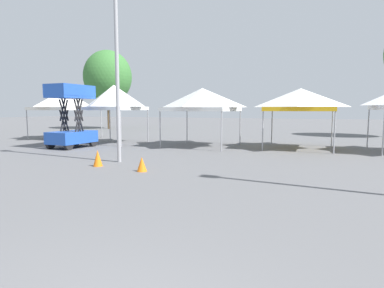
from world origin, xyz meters
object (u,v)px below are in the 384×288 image
scissor_lift (72,128)px  traffic_cone_near_barrier (142,164)px  canopy_tent_far_right (202,100)px  light_pole_near_lift (116,38)px  tree_behind_tents_center (108,77)px  canopy_tent_right_of_center (300,100)px  traffic_cone_lot_center (98,158)px  canopy_tent_center (114,98)px  canopy_tent_behind_right (65,100)px

scissor_lift → traffic_cone_near_barrier: size_ratio=6.89×
canopy_tent_far_right → traffic_cone_near_barrier: canopy_tent_far_right is taller
light_pole_near_lift → traffic_cone_near_barrier: bearing=-36.9°
canopy_tent_far_right → tree_behind_tents_center: (-13.98, 11.00, 2.70)m
scissor_lift → light_pole_near_lift: light_pole_near_lift is taller
canopy_tent_right_of_center → scissor_lift: bearing=-160.0°
canopy_tent_far_right → traffic_cone_lot_center: canopy_tent_far_right is taller
canopy_tent_right_of_center → tree_behind_tents_center: bearing=151.6°
canopy_tent_center → canopy_tent_far_right: bearing=5.1°
canopy_tent_center → light_pole_near_lift: (4.13, -5.61, 1.86)m
canopy_tent_center → traffic_cone_near_barrier: bearing=-49.7°
canopy_tent_behind_right → traffic_cone_lot_center: size_ratio=6.57×
traffic_cone_lot_center → canopy_tent_right_of_center: bearing=52.4°
light_pole_near_lift → tree_behind_tents_center: (-12.90, 17.08, 0.68)m
canopy_tent_far_right → canopy_tent_right_of_center: 4.94m
tree_behind_tents_center → traffic_cone_near_barrier: size_ratio=16.88×
canopy_tent_center → tree_behind_tents_center: bearing=127.4°
canopy_tent_far_right → traffic_cone_lot_center: (-1.23, -7.13, -2.18)m
tree_behind_tents_center → traffic_cone_lot_center: 22.69m
scissor_lift → canopy_tent_behind_right: bearing=136.1°
canopy_tent_far_right → canopy_tent_center: bearing=-174.9°
light_pole_near_lift → traffic_cone_lot_center: 4.34m
canopy_tent_behind_right → canopy_tent_center: size_ratio=1.11×
canopy_tent_center → canopy_tent_right_of_center: 10.16m
scissor_lift → tree_behind_tents_center: tree_behind_tents_center is taller
canopy_tent_behind_right → scissor_lift: size_ratio=1.17×
canopy_tent_behind_right → scissor_lift: canopy_tent_behind_right is taller
canopy_tent_behind_right → light_pole_near_lift: bearing=-37.6°
canopy_tent_center → canopy_tent_far_right: canopy_tent_center is taller
canopy_tent_right_of_center → light_pole_near_lift: 9.33m
light_pole_near_lift → canopy_tent_far_right: bearing=79.9°
canopy_tent_center → traffic_cone_near_barrier: (5.86, -6.92, -2.39)m
canopy_tent_center → canopy_tent_right_of_center: bearing=7.2°
canopy_tent_right_of_center → tree_behind_tents_center: size_ratio=0.42×
scissor_lift → canopy_tent_far_right: bearing=27.8°
canopy_tent_behind_right → scissor_lift: bearing=-43.9°
canopy_tent_center → canopy_tent_right_of_center: size_ratio=1.02×
canopy_tent_behind_right → tree_behind_tents_center: (-3.96, 10.20, 2.59)m
canopy_tent_behind_right → traffic_cone_near_barrier: size_ratio=8.03×
canopy_tent_far_right → traffic_cone_lot_center: size_ratio=6.31×
canopy_tent_behind_right → traffic_cone_lot_center: canopy_tent_behind_right is taller
light_pole_near_lift → traffic_cone_near_barrier: 4.78m
canopy_tent_right_of_center → scissor_lift: (-10.81, -3.94, -1.41)m
canopy_tent_center → light_pole_near_lift: size_ratio=0.43×
canopy_tent_center → scissor_lift: 3.20m
canopy_tent_behind_right → canopy_tent_center: bearing=-14.8°
canopy_tent_behind_right → light_pole_near_lift: 11.45m
canopy_tent_behind_right → scissor_lift: 5.89m
canopy_tent_behind_right → canopy_tent_center: (4.82, -1.27, 0.05)m
canopy_tent_behind_right → traffic_cone_lot_center: (8.79, -7.93, -2.30)m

